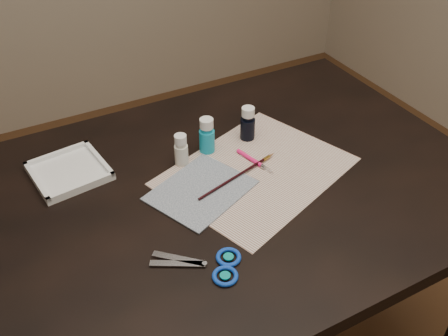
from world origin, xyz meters
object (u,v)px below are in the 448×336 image
paint_bottle_cyan (207,135)px  palette_tray (69,171)px  scissors (195,266)px  paint_bottle_navy (248,123)px  canvas (201,190)px  paint_bottle_white (181,150)px  paper (256,171)px

paint_bottle_cyan → palette_tray: (-0.35, 0.07, -0.04)m
paint_bottle_cyan → scissors: size_ratio=0.48×
paint_bottle_navy → palette_tray: (-0.48, 0.07, -0.04)m
canvas → palette_tray: bearing=140.6°
canvas → paint_bottle_navy: paint_bottle_navy is taller
paint_bottle_navy → paint_bottle_white: bearing=-174.8°
palette_tray → paper: bearing=-26.8°
paint_bottle_white → scissors: 0.36m
paint_bottle_white → paint_bottle_cyan: (0.08, 0.02, 0.01)m
paint_bottle_cyan → paint_bottle_navy: size_ratio=1.02×
paint_bottle_cyan → scissors: bearing=-120.1°
paper → paint_bottle_cyan: (-0.07, 0.14, 0.05)m
paint_bottle_cyan → palette_tray: bearing=168.0°
canvas → scissors: bearing=-118.9°
paper → palette_tray: size_ratio=2.59×
paint_bottle_navy → scissors: bearing=-133.0°
paper → canvas: bearing=-178.7°
canvas → palette_tray: size_ratio=1.32×
canvas → paint_bottle_cyan: 0.17m
paint_bottle_white → palette_tray: paint_bottle_white is taller
paper → palette_tray: 0.47m
palette_tray → canvas: bearing=-39.4°
paper → scissors: size_ratio=2.18×
canvas → paint_bottle_cyan: bearing=58.3°
paint_bottle_white → scissors: bearing=-109.9°
paint_bottle_white → paint_bottle_cyan: paint_bottle_cyan is taller
paint_bottle_cyan → palette_tray: paint_bottle_cyan is taller
paint_bottle_navy → palette_tray: paint_bottle_navy is taller
paper → scissors: scissors is taller
paint_bottle_white → scissors: (-0.12, -0.33, -0.04)m
paint_bottle_cyan → scissors: (-0.20, -0.35, -0.04)m
palette_tray → paint_bottle_cyan: bearing=-12.0°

